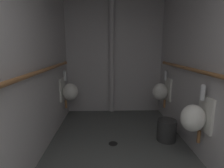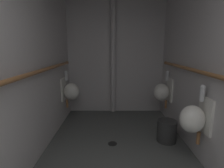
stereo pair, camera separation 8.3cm
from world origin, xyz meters
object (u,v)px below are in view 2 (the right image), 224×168
(urinal_right_mid, at_px, (194,118))
(waste_bin, at_px, (166,131))
(urinal_right_far, at_px, (162,92))
(standpipe_back_wall, at_px, (113,54))
(urinal_left_mid, at_px, (70,91))
(floor_drain, at_px, (112,144))

(urinal_right_mid, xyz_separation_m, waste_bin, (-0.13, 0.55, -0.45))
(urinal_right_far, distance_m, standpipe_back_wall, 1.31)
(urinal_left_mid, bearing_deg, waste_bin, -25.81)
(urinal_right_mid, relative_size, floor_drain, 5.39)
(urinal_left_mid, xyz_separation_m, urinal_right_mid, (1.83, -1.37, 0.00))
(urinal_left_mid, height_order, standpipe_back_wall, standpipe_back_wall)
(floor_drain, bearing_deg, urinal_right_far, 41.18)
(urinal_right_mid, xyz_separation_m, urinal_right_far, (0.00, 1.33, 0.00))
(waste_bin, bearing_deg, urinal_right_far, 80.33)
(urinal_right_far, height_order, standpipe_back_wall, standpipe_back_wall)
(urinal_left_mid, distance_m, standpipe_back_wall, 1.20)
(standpipe_back_wall, bearing_deg, floor_drain, -90.64)
(urinal_right_mid, height_order, waste_bin, urinal_right_mid)
(urinal_right_mid, relative_size, standpipe_back_wall, 0.29)
(urinal_left_mid, xyz_separation_m, waste_bin, (1.69, -0.82, -0.45))
(urinal_right_far, relative_size, floor_drain, 5.39)
(waste_bin, bearing_deg, floor_drain, -173.98)
(standpipe_back_wall, xyz_separation_m, waste_bin, (0.84, -1.28, -1.16))
(urinal_right_far, bearing_deg, urinal_right_mid, -90.00)
(urinal_left_mid, height_order, urinal_right_mid, same)
(urinal_left_mid, distance_m, urinal_right_mid, 2.28)
(urinal_right_far, relative_size, waste_bin, 2.22)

